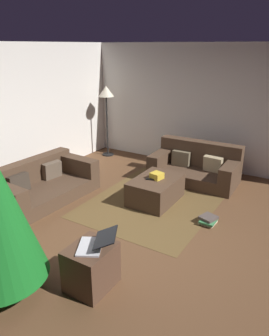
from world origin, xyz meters
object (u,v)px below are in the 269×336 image
(ottoman, at_px, (156,190))
(side_table, at_px, (91,267))
(couch_left, at_px, (40,184))
(gift_box, at_px, (157,176))
(tv_remote, at_px, (151,179))
(couch_right, at_px, (196,167))
(corner_lamp, at_px, (106,97))
(book_stack, at_px, (208,220))
(laptop, at_px, (96,243))

(ottoman, bearing_deg, side_table, -170.01)
(couch_left, height_order, gift_box, couch_left)
(couch_left, relative_size, tv_remote, 11.72)
(couch_right, xyz_separation_m, gift_box, (-1.24, 0.22, 0.19))
(corner_lamp, bearing_deg, couch_right, -98.67)
(tv_remote, bearing_deg, side_table, 168.73)
(couch_right, xyz_separation_m, book_stack, (-1.50, -0.81, -0.23))
(tv_remote, xyz_separation_m, corner_lamp, (1.70, 2.14, 0.99))
(laptop, relative_size, corner_lamp, 0.32)
(couch_right, distance_m, corner_lamp, 2.70)
(couch_left, relative_size, laptop, 3.55)
(couch_left, relative_size, corner_lamp, 1.13)
(tv_remote, bearing_deg, gift_box, -57.53)
(couch_left, xyz_separation_m, side_table, (-1.31, -2.18, 0.00))
(couch_left, relative_size, couch_right, 1.12)
(book_stack, bearing_deg, ottoman, 76.51)
(couch_right, height_order, book_stack, couch_right)
(laptop, bearing_deg, side_table, 118.41)
(gift_box, relative_size, laptop, 0.35)
(tv_remote, relative_size, corner_lamp, 0.10)
(ottoman, height_order, gift_box, gift_box)
(couch_left, height_order, ottoman, couch_left)
(ottoman, height_order, side_table, side_table)
(ottoman, xyz_separation_m, side_table, (-2.25, -0.40, 0.05))
(couch_right, height_order, ottoman, couch_right)
(couch_right, relative_size, ottoman, 1.74)
(couch_left, distance_m, ottoman, 2.02)
(tv_remote, xyz_separation_m, laptop, (-2.13, -0.51, 0.14))
(side_table, relative_size, corner_lamp, 0.31)
(couch_right, height_order, laptop, couch_right)
(ottoman, bearing_deg, tv_remote, 148.56)
(couch_left, bearing_deg, couch_right, 139.75)
(ottoman, bearing_deg, gift_box, -57.53)
(side_table, relative_size, laptop, 0.98)
(book_stack, bearing_deg, side_table, 162.08)
(couch_left, bearing_deg, gift_box, 120.33)
(couch_left, distance_m, gift_box, 2.05)
(book_stack, bearing_deg, tv_remote, 81.57)
(couch_left, distance_m, corner_lamp, 2.84)
(laptop, bearing_deg, book_stack, -16.69)
(ottoman, height_order, corner_lamp, corner_lamp)
(gift_box, relative_size, book_stack, 0.61)
(couch_right, bearing_deg, laptop, 92.22)
(gift_box, distance_m, tv_remote, 0.12)
(laptop, distance_m, book_stack, 2.12)
(couch_right, relative_size, laptop, 3.18)
(book_stack, bearing_deg, gift_box, 75.96)
(book_stack, xyz_separation_m, corner_lamp, (1.87, 3.23, 1.36))
(side_table, bearing_deg, couch_left, 59.08)
(couch_left, distance_m, couch_right, 2.98)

